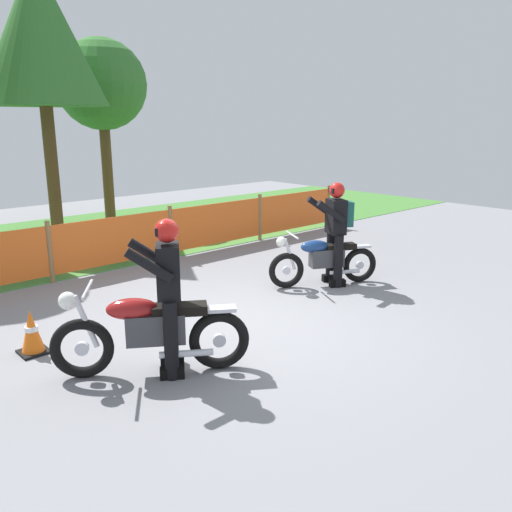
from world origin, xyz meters
TOP-DOWN VIEW (x-y plane):
  - ground at (0.00, 0.00)m, footprint 24.00×24.00m
  - grass_verge at (0.00, 6.50)m, footprint 24.00×5.87m
  - barrier_fence at (0.00, 3.57)m, footprint 11.99×0.08m
  - tree_near_left at (0.32, 6.94)m, footprint 2.73×2.73m
  - tree_near_right at (2.32, 8.23)m, footprint 2.32×2.32m
  - motorcycle_lead at (2.05, 0.40)m, footprint 1.71×0.99m
  - motorcycle_trailing at (-1.72, -0.41)m, footprint 1.81×1.27m
  - rider_lead at (2.23, 0.31)m, footprint 0.79×0.70m
  - rider_trailing at (-1.55, -0.52)m, footprint 0.73×0.72m
  - traffic_cone at (-2.48, 0.97)m, footprint 0.32×0.32m

SIDE VIEW (x-z plane):
  - ground at x=0.00m, z-range -0.02..0.00m
  - grass_verge at x=0.00m, z-range 0.00..0.01m
  - traffic_cone at x=-2.48m, z-range -0.01..0.52m
  - motorcycle_lead at x=2.05m, z-range -0.01..0.88m
  - motorcycle_trailing at x=-1.72m, z-range -0.02..0.98m
  - barrier_fence at x=0.00m, z-range 0.02..1.07m
  - rider_trailing at x=-1.55m, z-range 0.07..1.76m
  - rider_lead at x=2.23m, z-range 0.11..1.80m
  - tree_near_right at x=2.32m, z-range 1.15..5.84m
  - tree_near_left at x=0.32m, z-range 1.44..7.41m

